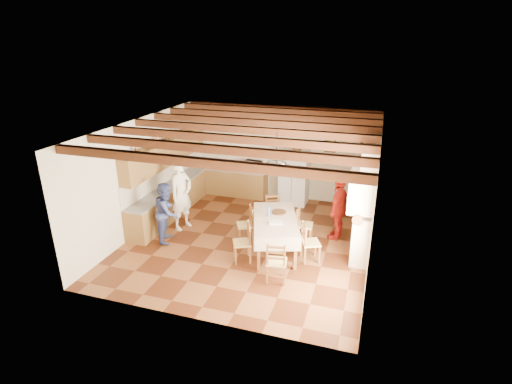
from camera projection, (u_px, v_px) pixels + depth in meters
The scene contains 31 objects.
floor at pixel (249, 241), 10.40m from camera, with size 6.00×6.50×0.02m, color #49200E.
ceiling at pixel (248, 126), 9.30m from camera, with size 6.00×6.50×0.02m, color white.
wall_back at pixel (281, 152), 12.74m from camera, with size 6.00×0.02×3.00m, color white.
wall_front at pixel (189, 249), 6.95m from camera, with size 6.00×0.02×3.00m, color white.
wall_left at pixel (142, 175), 10.69m from camera, with size 0.02×6.50×3.00m, color white.
wall_right at pixel (375, 200), 9.01m from camera, with size 0.02×6.50×3.00m, color white.
ceiling_beams at pixel (248, 130), 9.34m from camera, with size 6.00×6.30×0.16m, color #3B1A12, non-canonical shape.
lower_cabinets_left at pixel (174, 199), 11.93m from camera, with size 0.60×4.30×0.86m, color brown.
lower_cabinets_back at pixel (233, 182), 13.29m from camera, with size 2.30×0.60×0.86m, color brown.
countertop_left at pixel (173, 184), 11.76m from camera, with size 0.62×4.30×0.04m, color slate.
countertop_back at pixel (232, 169), 13.13m from camera, with size 2.34×0.62×0.04m, color slate.
backsplash_left at pixel (164, 173), 11.73m from camera, with size 0.03×4.30×0.60m, color silver.
backsplash_back at pixel (235, 157), 13.27m from camera, with size 2.30×0.03×0.60m, color silver.
upper_cabinets at pixel (167, 152), 11.44m from camera, with size 0.35×4.20×0.70m, color brown.
fireplace at pixel (362, 200), 9.30m from camera, with size 0.56×1.60×2.80m, color #EFDEC8, non-canonical shape.
wall_picture at pixel (330, 146), 12.16m from camera, with size 0.34×0.03×0.42m, color black.
refrigerator at pixel (294, 177), 12.45m from camera, with size 0.85×0.70×1.69m, color silver.
hutch at pixel (367, 180), 11.28m from camera, with size 0.54×1.29×2.33m, color #3B2411, non-canonical shape.
dining_table at pixel (275, 221), 9.63m from camera, with size 1.58×2.21×0.87m.
chandelier at pixel (276, 163), 9.10m from camera, with size 0.47×0.47×0.03m, color black.
chair_left_near at pixel (242, 242), 9.30m from camera, with size 0.42×0.40×0.96m, color brown, non-canonical shape.
chair_left_far at pixel (245, 224), 10.19m from camera, with size 0.42×0.40×0.96m, color brown, non-canonical shape.
chair_right_near at pixel (311, 242), 9.31m from camera, with size 0.42×0.40×0.96m, color brown, non-canonical shape.
chair_right_far at pixel (305, 224), 10.18m from camera, with size 0.42×0.40×0.96m, color brown, non-canonical shape.
chair_end_near at pixel (277, 261), 8.52m from camera, with size 0.42×0.40×0.96m, color brown, non-canonical shape.
chair_end_far at pixel (274, 213), 10.83m from camera, with size 0.42×0.40×0.96m, color brown, non-canonical shape.
person_man at pixel (181, 195), 10.74m from camera, with size 0.71×0.47×1.96m, color white.
person_woman_blue at pixel (167, 212), 10.14m from camera, with size 0.77×0.60×1.57m, color #3B4889.
person_woman_red at pixel (339, 208), 10.23m from camera, with size 0.99×0.41×1.69m, color #A51A11.
microwave at pixel (253, 166), 12.87m from camera, with size 0.56×0.38×0.31m, color silver.
fridge_vase at pixel (297, 147), 12.08m from camera, with size 0.28×0.28×0.29m, color #3B2411.
Camera 1 is at (2.95, -8.74, 4.95)m, focal length 28.00 mm.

